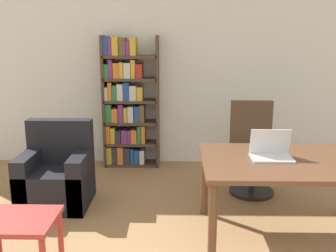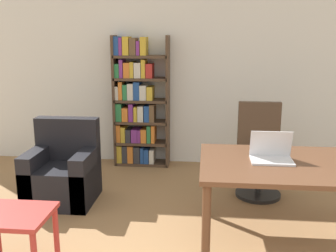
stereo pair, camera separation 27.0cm
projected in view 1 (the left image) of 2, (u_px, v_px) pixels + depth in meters
wall_back at (200, 68)px, 5.43m from camera, size 8.00×0.06×2.70m
desk at (289, 169)px, 3.45m from camera, size 1.53×1.05×0.74m
laptop at (271, 152)px, 3.47m from camera, size 0.36×0.25×0.25m
office_chair at (252, 152)px, 4.56m from camera, size 0.51×0.51×1.05m
side_table_blue at (17, 230)px, 2.83m from camera, size 0.56×0.47×0.52m
armchair at (57, 177)px, 4.24m from camera, size 0.71×0.66×0.89m
bookshelf at (127, 105)px, 5.38m from camera, size 0.76×0.28×1.79m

